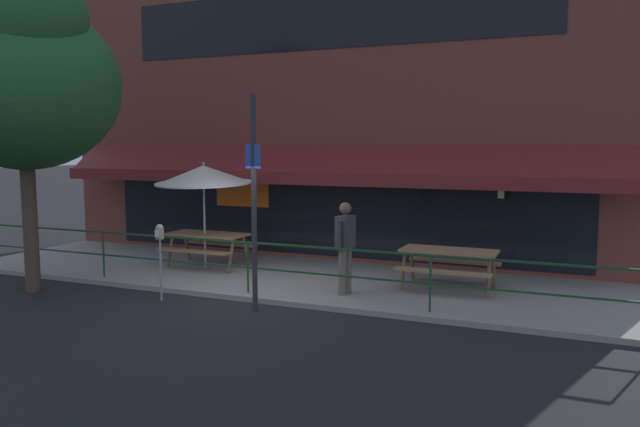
# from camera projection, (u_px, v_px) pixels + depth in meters

# --- Properties ---
(ground_plane) EXTENTS (120.00, 120.00, 0.00)m
(ground_plane) POSITION_uv_depth(u_px,v_px,m) (240.00, 301.00, 11.42)
(ground_plane) COLOR black
(patio_deck) EXTENTS (15.00, 4.00, 0.10)m
(patio_deck) POSITION_uv_depth(u_px,v_px,m) (288.00, 277.00, 13.24)
(patio_deck) COLOR gray
(patio_deck) RESTS_ON ground
(restaurant_building) EXTENTS (15.00, 1.60, 8.22)m
(restaurant_building) POSITION_uv_depth(u_px,v_px,m) (329.00, 93.00, 14.83)
(restaurant_building) COLOR brown
(restaurant_building) RESTS_ON ground
(patio_railing) EXTENTS (13.84, 0.04, 0.97)m
(patio_railing) POSITION_uv_depth(u_px,v_px,m) (248.00, 256.00, 11.61)
(patio_railing) COLOR #194723
(patio_railing) RESTS_ON patio_deck
(picnic_table_left) EXTENTS (1.80, 1.42, 0.76)m
(picnic_table_left) POSITION_uv_depth(u_px,v_px,m) (208.00, 240.00, 14.12)
(picnic_table_left) COLOR #997047
(picnic_table_left) RESTS_ON patio_deck
(picnic_table_centre) EXTENTS (1.80, 1.42, 0.76)m
(picnic_table_centre) POSITION_uv_depth(u_px,v_px,m) (449.00, 258.00, 11.91)
(picnic_table_centre) COLOR #997047
(picnic_table_centre) RESTS_ON patio_deck
(patio_umbrella_left) EXTENTS (2.14, 2.14, 2.38)m
(patio_umbrella_left) POSITION_uv_depth(u_px,v_px,m) (204.00, 175.00, 13.85)
(patio_umbrella_left) COLOR #B7B2A8
(patio_umbrella_left) RESTS_ON patio_deck
(pedestrian_walking) EXTENTS (0.28, 0.62, 1.71)m
(pedestrian_walking) POSITION_uv_depth(u_px,v_px,m) (345.00, 243.00, 11.48)
(pedestrian_walking) COLOR #665B4C
(pedestrian_walking) RESTS_ON patio_deck
(parking_meter_near) EXTENTS (0.15, 0.16, 1.42)m
(parking_meter_near) POSITION_uv_depth(u_px,v_px,m) (160.00, 239.00, 11.35)
(parking_meter_near) COLOR gray
(parking_meter_near) RESTS_ON ground
(street_sign_pole) EXTENTS (0.28, 0.09, 3.70)m
(street_sign_pole) POSITION_uv_depth(u_px,v_px,m) (254.00, 201.00, 10.58)
(street_sign_pole) COLOR #2D2D33
(street_sign_pole) RESTS_ON ground
(street_tree_curbside) EXTENTS (3.76, 3.38, 6.14)m
(street_tree_curbside) POSITION_uv_depth(u_px,v_px,m) (23.00, 74.00, 11.66)
(street_tree_curbside) COLOR brown
(street_tree_curbside) RESTS_ON ground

